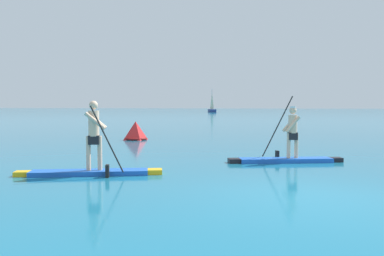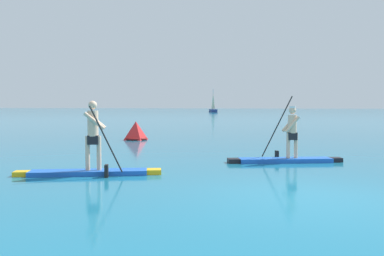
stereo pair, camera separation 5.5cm
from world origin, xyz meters
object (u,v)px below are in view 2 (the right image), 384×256
Objects in this scene: paddleboarder_near_left at (91,159)px; paddleboarder_mid_center at (286,151)px; race_marker_buoy at (136,132)px; sailboat_left_horizon at (213,109)px.

paddleboarder_mid_center reaches higher than paddleboarder_near_left.
paddleboarder_mid_center is 9.80m from race_marker_buoy.
sailboat_left_horizon is at bearing -95.75° from paddleboarder_mid_center.
paddleboarder_near_left reaches higher than race_marker_buoy.
paddleboarder_mid_center is 90.15m from sailboat_left_horizon.
paddleboarder_mid_center reaches higher than race_marker_buoy.
race_marker_buoy is (-3.31, 9.75, 0.01)m from paddleboarder_near_left.
paddleboarder_mid_center is (4.39, 3.68, -0.05)m from paddleboarder_near_left.
race_marker_buoy is at bearing -9.52° from sailboat_left_horizon.
sailboat_left_horizon reaches higher than paddleboarder_mid_center.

